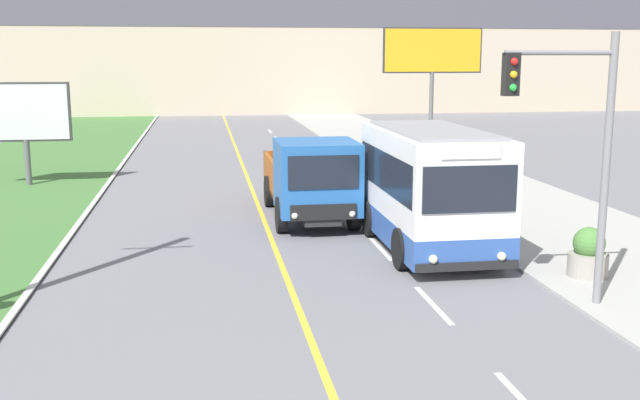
{
  "coord_description": "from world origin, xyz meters",
  "views": [
    {
      "loc": [
        -1.81,
        -6.27,
        4.98
      ],
      "look_at": [
        1.1,
        12.2,
        1.4
      ],
      "focal_mm": 42.0,
      "sensor_mm": 36.0,
      "label": 1
    }
  ],
  "objects_px": {
    "planter_round_third": "(445,183)",
    "city_bus": "(431,190)",
    "billboard_small": "(24,115)",
    "planter_round_near": "(588,255)",
    "billboard_large": "(433,55)",
    "dump_truck": "(312,181)",
    "traffic_light_mast": "(576,135)",
    "planter_round_second": "(499,211)"
  },
  "relations": [
    {
      "from": "traffic_light_mast",
      "to": "planter_round_near",
      "type": "distance_m",
      "value": 3.71
    },
    {
      "from": "planter_round_third",
      "to": "planter_round_near",
      "type": "bearing_deg",
      "value": -89.51
    },
    {
      "from": "traffic_light_mast",
      "to": "planter_round_second",
      "type": "xyz_separation_m",
      "value": [
        1.35,
        6.78,
        -2.93
      ]
    },
    {
      "from": "traffic_light_mast",
      "to": "dump_truck",
      "type": "bearing_deg",
      "value": 114.35
    },
    {
      "from": "planter_round_near",
      "to": "planter_round_third",
      "type": "bearing_deg",
      "value": 90.49
    },
    {
      "from": "dump_truck",
      "to": "city_bus",
      "type": "bearing_deg",
      "value": -55.96
    },
    {
      "from": "traffic_light_mast",
      "to": "billboard_small",
      "type": "distance_m",
      "value": 22.05
    },
    {
      "from": "planter_round_second",
      "to": "planter_round_third",
      "type": "bearing_deg",
      "value": 90.02
    },
    {
      "from": "city_bus",
      "to": "billboard_small",
      "type": "distance_m",
      "value": 17.59
    },
    {
      "from": "dump_truck",
      "to": "planter_round_third",
      "type": "distance_m",
      "value": 6.17
    },
    {
      "from": "billboard_small",
      "to": "planter_round_near",
      "type": "height_order",
      "value": "billboard_small"
    },
    {
      "from": "billboard_small",
      "to": "planter_round_near",
      "type": "xyz_separation_m",
      "value": [
        15.38,
        -15.27,
        -2.19
      ]
    },
    {
      "from": "billboard_large",
      "to": "planter_round_near",
      "type": "xyz_separation_m",
      "value": [
        -3.99,
        -24.88,
        -4.51
      ]
    },
    {
      "from": "city_bus",
      "to": "billboard_large",
      "type": "height_order",
      "value": "billboard_large"
    },
    {
      "from": "planter_round_second",
      "to": "planter_round_near",
      "type": "bearing_deg",
      "value": -89.03
    },
    {
      "from": "city_bus",
      "to": "dump_truck",
      "type": "bearing_deg",
      "value": 124.04
    },
    {
      "from": "city_bus",
      "to": "planter_round_third",
      "type": "height_order",
      "value": "city_bus"
    },
    {
      "from": "planter_round_near",
      "to": "planter_round_second",
      "type": "bearing_deg",
      "value": 90.97
    },
    {
      "from": "dump_truck",
      "to": "planter_round_third",
      "type": "relative_size",
      "value": 5.92
    },
    {
      "from": "traffic_light_mast",
      "to": "billboard_small",
      "type": "relative_size",
      "value": 1.35
    },
    {
      "from": "dump_truck",
      "to": "planter_round_near",
      "type": "relative_size",
      "value": 6.01
    },
    {
      "from": "billboard_small",
      "to": "planter_round_third",
      "type": "distance_m",
      "value": 16.33
    },
    {
      "from": "city_bus",
      "to": "traffic_light_mast",
      "type": "relative_size",
      "value": 1.06
    },
    {
      "from": "city_bus",
      "to": "planter_round_second",
      "type": "height_order",
      "value": "city_bus"
    },
    {
      "from": "dump_truck",
      "to": "traffic_light_mast",
      "type": "bearing_deg",
      "value": -65.65
    },
    {
      "from": "billboard_small",
      "to": "planter_round_second",
      "type": "bearing_deg",
      "value": -33.9
    },
    {
      "from": "billboard_small",
      "to": "planter_round_near",
      "type": "bearing_deg",
      "value": -44.79
    },
    {
      "from": "billboard_small",
      "to": "planter_round_second",
      "type": "height_order",
      "value": "billboard_small"
    },
    {
      "from": "city_bus",
      "to": "billboard_large",
      "type": "xyz_separation_m",
      "value": [
        6.78,
        21.84,
        3.48
      ]
    },
    {
      "from": "planter_round_second",
      "to": "planter_round_third",
      "type": "relative_size",
      "value": 0.96
    },
    {
      "from": "traffic_light_mast",
      "to": "planter_round_third",
      "type": "xyz_separation_m",
      "value": [
        1.35,
        11.78,
        -2.9
      ]
    },
    {
      "from": "planter_round_third",
      "to": "city_bus",
      "type": "bearing_deg",
      "value": -111.31
    },
    {
      "from": "billboard_large",
      "to": "planter_round_second",
      "type": "bearing_deg",
      "value": -101.56
    },
    {
      "from": "city_bus",
      "to": "billboard_large",
      "type": "distance_m",
      "value": 23.13
    },
    {
      "from": "dump_truck",
      "to": "billboard_small",
      "type": "relative_size",
      "value": 1.69
    },
    {
      "from": "dump_truck",
      "to": "billboard_small",
      "type": "bearing_deg",
      "value": 139.87
    },
    {
      "from": "billboard_large",
      "to": "billboard_small",
      "type": "distance_m",
      "value": 21.75
    },
    {
      "from": "traffic_light_mast",
      "to": "planter_round_third",
      "type": "relative_size",
      "value": 4.75
    },
    {
      "from": "traffic_light_mast",
      "to": "planter_round_second",
      "type": "height_order",
      "value": "traffic_light_mast"
    },
    {
      "from": "traffic_light_mast",
      "to": "planter_round_near",
      "type": "xyz_separation_m",
      "value": [
        1.44,
        1.79,
        -2.91
      ]
    },
    {
      "from": "planter_round_second",
      "to": "dump_truck",
      "type": "bearing_deg",
      "value": 161.06
    },
    {
      "from": "dump_truck",
      "to": "planter_round_second",
      "type": "distance_m",
      "value": 5.59
    }
  ]
}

